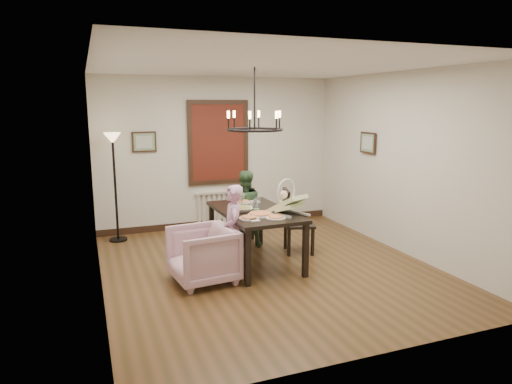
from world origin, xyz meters
TOP-DOWN VIEW (x-y plane):
  - room_shell at (0.00, 0.37)m, footprint 4.51×5.00m
  - dining_table at (-0.10, 0.27)m, footprint 1.00×1.72m
  - chair_far at (0.10, 1.26)m, footprint 0.45×0.45m
  - chair_right at (0.72, 0.48)m, footprint 0.55×0.55m
  - armchair at (-0.99, -0.17)m, footprint 0.89×0.87m
  - elderly_woman at (-0.56, -0.10)m, footprint 0.33×0.43m
  - seated_man at (0.02, 1.07)m, footprint 0.53×0.42m
  - baby_bouncer at (0.23, -0.13)m, footprint 0.56×0.63m
  - salad_bowl at (-0.30, 0.24)m, footprint 0.33×0.33m
  - pizza_platter at (-0.14, -0.06)m, footprint 0.35×0.35m
  - drinking_glass at (-0.04, 0.36)m, footprint 0.07×0.07m
  - window_blinds at (0.00, 2.46)m, footprint 1.00×0.03m
  - radiator at (0.00, 2.48)m, footprint 0.92×0.12m
  - picture_back at (-1.35, 2.47)m, footprint 0.42×0.03m
  - picture_right at (2.21, 0.90)m, footprint 0.03×0.42m
  - floor_lamp at (-1.90, 2.15)m, footprint 0.30×0.30m
  - chandelier at (-0.10, 0.27)m, footprint 0.80×0.80m

SIDE VIEW (x-z plane):
  - radiator at x=0.00m, z-range 0.04..0.66m
  - armchair at x=-0.99m, z-range 0.00..0.73m
  - chair_far at x=0.10m, z-range 0.00..0.90m
  - chair_right at x=0.72m, z-range 0.00..1.02m
  - elderly_woman at x=-0.56m, z-range 0.00..1.04m
  - seated_man at x=0.02m, z-range 0.00..1.04m
  - dining_table at x=-0.10m, z-range 0.31..1.11m
  - pizza_platter at x=-0.14m, z-range 0.79..0.83m
  - salad_bowl at x=-0.30m, z-range 0.79..0.88m
  - drinking_glass at x=-0.04m, z-range 0.79..0.94m
  - floor_lamp at x=-1.90m, z-range 0.00..1.80m
  - baby_bouncer at x=0.23m, z-range 0.79..1.14m
  - room_shell at x=0.00m, z-range -0.01..2.80m
  - window_blinds at x=0.00m, z-range 0.90..2.30m
  - picture_back at x=-1.35m, z-range 1.47..1.83m
  - picture_right at x=2.21m, z-range 1.47..1.83m
  - chandelier at x=-0.10m, z-range 1.93..1.97m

